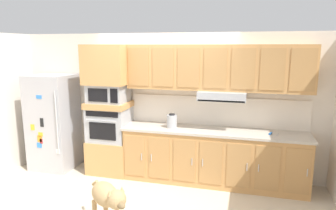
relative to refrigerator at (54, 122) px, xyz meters
name	(u,v)px	position (x,y,z in m)	size (l,w,h in m)	color
ground_plane	(148,196)	(2.07, -0.68, -0.88)	(9.60, 9.60, 0.00)	beige
back_kitchen_wall	(166,104)	(2.07, 0.43, 0.37)	(6.20, 0.12, 2.50)	silver
refrigerator	(54,122)	(0.00, 0.00, 0.00)	(0.76, 0.73, 1.76)	#ADADB2
oven_base_cabinet	(111,155)	(1.11, 0.07, -0.58)	(0.74, 0.62, 0.60)	tan
built_in_oven	(110,124)	(1.11, 0.07, 0.02)	(0.70, 0.62, 0.60)	#A8AAAF
appliance_mid_shelf	(109,105)	(1.11, 0.07, 0.37)	(0.74, 0.62, 0.10)	tan
microwave	(109,93)	(1.11, 0.07, 0.58)	(0.64, 0.54, 0.32)	#A8AAAF
appliance_upper_cabinet	(108,64)	(1.11, 0.07, 1.08)	(0.74, 0.62, 0.68)	tan
lower_cabinet_run	(213,158)	(2.98, 0.07, -0.44)	(2.99, 0.63, 0.88)	tan
countertop_slab	(214,131)	(2.98, 0.07, 0.02)	(3.03, 0.64, 0.04)	#BCB2A3
backsplash_panel	(216,111)	(2.98, 0.36, 0.29)	(3.03, 0.02, 0.50)	white
upper_cabinet_with_hood	(217,69)	(2.98, 0.19, 1.02)	(2.99, 0.48, 0.88)	tan
screwdriver	(271,133)	(3.87, 0.03, 0.05)	(0.16, 0.15, 0.03)	blue
electric_kettle	(172,121)	(2.28, 0.02, 0.15)	(0.17, 0.17, 0.24)	#A8AAAF
dog	(107,197)	(1.90, -1.68, -0.41)	(0.73, 0.63, 0.68)	tan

